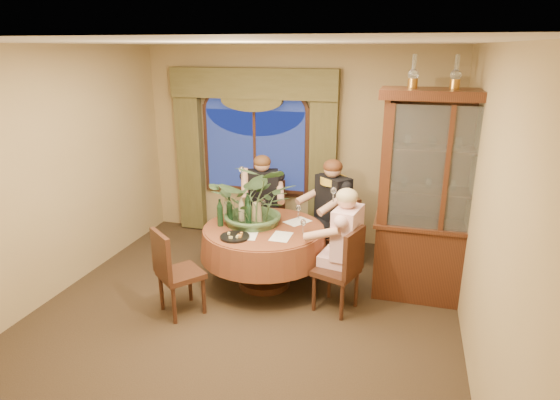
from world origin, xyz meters
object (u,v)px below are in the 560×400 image
(wine_bottle_5, at_px, (220,213))
(chair_back, at_px, (270,217))
(oil_lamp_right, at_px, (501,72))
(person_back, at_px, (263,203))
(wine_bottle_4, at_px, (226,208))
(olive_bowl, at_px, (268,226))
(chair_right, at_px, (336,269))
(chair_back_right, at_px, (336,234))
(wine_bottle_0, at_px, (248,214))
(chair_front_left, at_px, (181,272))
(oil_lamp_left, at_px, (414,71))
(dining_table, at_px, (264,256))
(oil_lamp_center, at_px, (456,72))
(stoneware_vase, at_px, (257,213))
(centerpiece_plant, at_px, (256,171))
(person_pink, at_px, (346,248))
(china_cabinet, at_px, (442,200))
(wine_bottle_1, at_px, (241,211))
(wine_bottle_2, at_px, (248,206))
(wine_bottle_3, at_px, (230,210))
(person_scarf, at_px, (333,213))

(wine_bottle_5, bearing_deg, chair_back, 77.01)
(oil_lamp_right, relative_size, person_back, 0.25)
(oil_lamp_right, bearing_deg, wine_bottle_4, -176.65)
(olive_bowl, relative_size, wine_bottle_4, 0.50)
(chair_right, bearing_deg, person_back, 62.96)
(chair_back_right, xyz_separation_m, wine_bottle_0, (-0.92, -0.74, 0.44))
(chair_front_left, bearing_deg, oil_lamp_left, 64.62)
(chair_back, height_order, wine_bottle_0, wine_bottle_0)
(dining_table, height_order, oil_lamp_right, oil_lamp_right)
(oil_lamp_center, bearing_deg, oil_lamp_left, 180.00)
(oil_lamp_left, height_order, olive_bowl, oil_lamp_left)
(chair_right, height_order, person_back, person_back)
(oil_lamp_left, xyz_separation_m, oil_lamp_right, (0.82, 0.00, 0.00))
(stoneware_vase, bearing_deg, chair_back_right, 33.34)
(centerpiece_plant, bearing_deg, oil_lamp_right, 3.24)
(chair_back, xyz_separation_m, person_pink, (1.24, -1.22, 0.20))
(chair_front_left, bearing_deg, china_cabinet, 61.02)
(chair_right, height_order, wine_bottle_5, wine_bottle_5)
(chair_back_right, distance_m, centerpiece_plant, 1.39)
(chair_front_left, xyz_separation_m, centerpiece_plant, (0.56, 0.93, 0.92))
(wine_bottle_1, height_order, wine_bottle_2, same)
(oil_lamp_left, bearing_deg, wine_bottle_3, -173.20)
(oil_lamp_left, bearing_deg, chair_front_left, -154.28)
(oil_lamp_right, bearing_deg, person_scarf, 161.70)
(dining_table, bearing_deg, oil_lamp_left, 8.76)
(oil_lamp_right, distance_m, stoneware_vase, 2.99)
(wine_bottle_0, distance_m, wine_bottle_5, 0.34)
(chair_back, distance_m, wine_bottle_2, 0.93)
(oil_lamp_right, bearing_deg, person_back, 164.58)
(china_cabinet, distance_m, chair_back_right, 1.46)
(oil_lamp_center, xyz_separation_m, oil_lamp_right, (0.41, 0.00, 0.00))
(person_scarf, relative_size, wine_bottle_3, 4.34)
(chair_right, distance_m, centerpiece_plant, 1.45)
(dining_table, relative_size, chair_back_right, 1.57)
(oil_lamp_center, height_order, wine_bottle_1, oil_lamp_center)
(oil_lamp_left, height_order, wine_bottle_3, oil_lamp_left)
(chair_front_left, height_order, wine_bottle_0, wine_bottle_0)
(chair_back_right, bearing_deg, olive_bowl, 93.07)
(olive_bowl, bearing_deg, centerpiece_plant, 146.22)
(oil_lamp_right, xyz_separation_m, person_scarf, (-1.68, 0.56, -1.81))
(oil_lamp_right, relative_size, wine_bottle_5, 1.03)
(chair_back, xyz_separation_m, stoneware_vase, (0.12, -0.93, 0.40))
(oil_lamp_right, height_order, wine_bottle_4, oil_lamp_right)
(person_pink, xyz_separation_m, wine_bottle_4, (-1.50, 0.26, 0.24))
(stoneware_vase, xyz_separation_m, wine_bottle_3, (-0.31, -0.10, 0.04))
(centerpiece_plant, bearing_deg, wine_bottle_1, -155.88)
(person_scarf, xyz_separation_m, wine_bottle_0, (-0.85, -0.86, 0.20))
(oil_lamp_left, distance_m, person_scarf, 2.08)
(chair_front_left, xyz_separation_m, person_back, (0.35, 1.81, 0.21))
(china_cabinet, distance_m, wine_bottle_3, 2.41)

